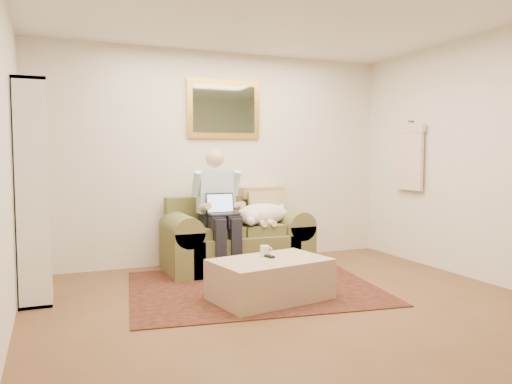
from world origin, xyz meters
TOP-DOWN VIEW (x-y plane):
  - room_shell at (0.00, 0.35)m, footprint 4.51×5.00m
  - rug at (-0.09, 1.13)m, footprint 2.66×2.25m
  - sofa at (0.06, 2.04)m, footprint 1.67×0.85m
  - seated_man at (-0.19, 1.89)m, footprint 0.55×0.79m
  - laptop at (-0.19, 1.83)m, footprint 0.32×0.26m
  - sleeping_dog at (0.36, 1.96)m, footprint 0.69×0.43m
  - ottoman at (-0.10, 0.71)m, footprint 1.14×0.84m
  - coffee_mug at (-0.09, 0.86)m, footprint 0.08×0.08m
  - tv_remote at (-0.08, 0.80)m, footprint 0.08×0.16m
  - bookshelf at (-2.10, 1.60)m, footprint 0.28×0.80m
  - wall_mirror at (0.06, 2.47)m, footprint 0.94×0.04m
  - hanging_shirt at (2.19, 1.60)m, footprint 0.06×0.52m

SIDE VIEW (x-z plane):
  - rug at x=-0.09m, z-range 0.00..0.01m
  - ottoman at x=-0.10m, z-range 0.00..0.38m
  - sofa at x=0.06m, z-range -0.21..0.79m
  - tv_remote at x=-0.08m, z-range 0.38..0.40m
  - coffee_mug at x=-0.09m, z-range 0.38..0.48m
  - sleeping_dog at x=0.36m, z-range 0.51..0.77m
  - seated_man at x=-0.19m, z-range 0.00..1.40m
  - laptop at x=-0.19m, z-range 0.62..0.85m
  - bookshelf at x=-2.10m, z-range 0.00..2.00m
  - room_shell at x=0.00m, z-range 0.00..2.61m
  - hanging_shirt at x=2.19m, z-range 0.90..1.80m
  - wall_mirror at x=0.06m, z-range 1.54..2.26m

